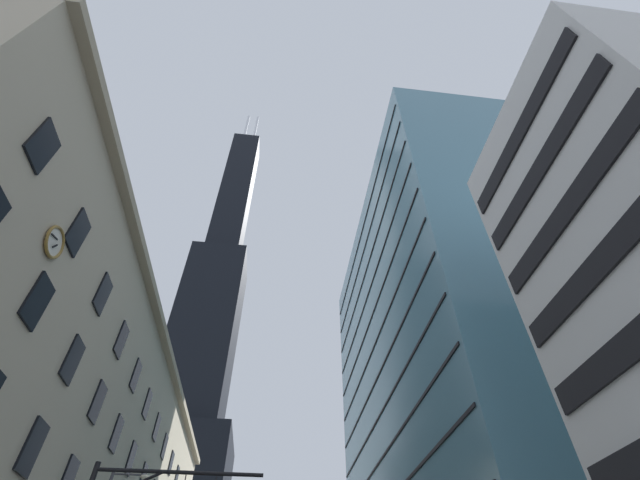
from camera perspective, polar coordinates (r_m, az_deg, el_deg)
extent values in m
cube|color=#BCAF93|center=(42.43, -34.02, -25.22)|extent=(13.74, 61.72, 22.73)
cube|color=tan|center=(43.90, -19.83, -14.68)|extent=(0.70, 61.72, 0.60)
cube|color=black|center=(24.01, -34.55, -22.19)|extent=(0.14, 1.40, 2.20)
cube|color=black|center=(21.61, -34.07, -6.88)|extent=(0.14, 1.40, 2.20)
cube|color=black|center=(25.48, -30.65, -13.84)|extent=(0.14, 1.40, 2.20)
cube|color=black|center=(29.69, -28.03, -18.87)|extent=(0.14, 1.40, 2.20)
cube|color=black|center=(34.11, -25.98, -22.60)|extent=(0.14, 1.40, 2.20)
cube|color=black|center=(38.68, -24.33, -25.45)|extent=(0.14, 1.40, 2.20)
cube|color=black|center=(43.34, -22.97, -27.67)|extent=(0.14, 1.40, 2.20)
cube|color=black|center=(21.03, -33.56, 10.66)|extent=(0.14, 1.40, 2.20)
cube|color=black|center=(23.97, -30.09, 0.92)|extent=(0.14, 1.40, 2.20)
cube|color=black|center=(27.51, -27.47, -6.52)|extent=(0.14, 1.40, 2.20)
cube|color=black|center=(31.45, -25.43, -12.17)|extent=(0.14, 1.40, 2.20)
cube|color=black|center=(35.66, -23.80, -16.52)|extent=(0.14, 1.40, 2.20)
cube|color=black|center=(40.05, -22.47, -19.92)|extent=(0.14, 1.40, 2.20)
cube|color=black|center=(44.56, -21.36, -22.64)|extent=(0.14, 1.40, 2.20)
cube|color=black|center=(49.17, -20.43, -24.85)|extent=(0.14, 1.40, 2.20)
cube|color=black|center=(53.86, -19.63, -26.67)|extent=(0.14, 1.40, 2.20)
cube|color=black|center=(58.59, -18.94, -28.19)|extent=(0.14, 1.40, 2.20)
torus|color=olive|center=(22.05, -32.37, -0.26)|extent=(0.14, 1.53, 1.53)
cylinder|color=silver|center=(22.07, -32.47, -0.25)|extent=(0.05, 1.32, 1.32)
cube|color=black|center=(22.01, -32.38, -0.71)|extent=(0.03, 0.27, 0.37)
cube|color=black|center=(21.92, -32.41, 0.37)|extent=(0.03, 0.58, 0.24)
cube|color=black|center=(125.51, -15.44, -12.28)|extent=(16.94, 16.94, 55.84)
cube|color=black|center=(166.79, -11.35, 6.12)|extent=(10.89, 10.89, 69.80)
cylinder|color=silver|center=(205.64, -10.07, 14.53)|extent=(1.20, 1.20, 25.25)
cylinder|color=silver|center=(205.21, -8.83, 14.46)|extent=(1.20, 1.20, 25.25)
cube|color=black|center=(18.64, 33.87, -2.62)|extent=(0.16, 10.21, 1.10)
cube|color=black|center=(20.46, 30.56, 3.56)|extent=(0.16, 10.21, 1.10)
cube|color=black|center=(22.53, 27.78, 8.67)|extent=(0.16, 10.21, 1.10)
cube|color=black|center=(24.79, 25.44, 12.86)|extent=(0.16, 10.21, 1.10)
cube|color=teal|center=(54.39, 17.25, -16.63)|extent=(18.19, 44.13, 51.65)
cube|color=black|center=(47.78, 8.63, -27.08)|extent=(0.12, 43.13, 0.24)
cube|color=black|center=(49.13, 8.09, -22.65)|extent=(0.12, 43.13, 0.24)
cube|color=black|center=(50.75, 7.62, -18.48)|extent=(0.12, 43.13, 0.24)
cube|color=black|center=(52.64, 7.20, -14.59)|extent=(0.12, 43.13, 0.24)
cube|color=black|center=(54.75, 6.82, -10.98)|extent=(0.12, 43.13, 0.24)
cube|color=black|center=(57.06, 6.48, -7.65)|extent=(0.12, 43.13, 0.24)
cube|color=black|center=(59.55, 6.17, -4.59)|extent=(0.12, 43.13, 0.24)
cube|color=black|center=(62.20, 5.89, -1.78)|extent=(0.12, 43.13, 0.24)
cube|color=black|center=(64.99, 5.63, 0.79)|extent=(0.12, 43.13, 0.24)
cylinder|color=black|center=(18.93, -18.39, -27.81)|extent=(6.23, 0.14, 0.14)
cylinder|color=#47474C|center=(28.91, -24.52, -27.03)|extent=(1.79, 0.10, 0.10)
ellipsoid|color=#EFE5C6|center=(28.66, -22.69, -27.61)|extent=(0.56, 0.32, 0.24)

